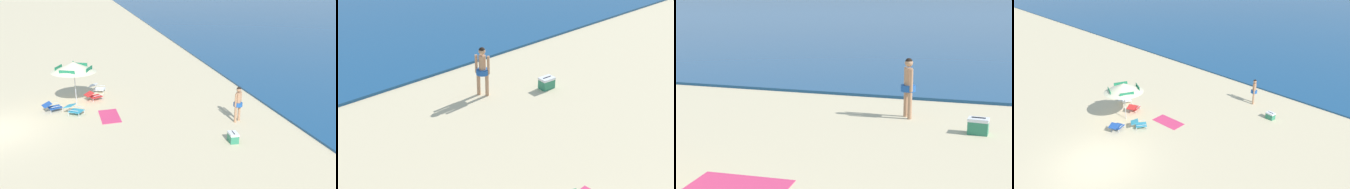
% 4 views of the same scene
% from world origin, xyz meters
% --- Properties ---
extents(person_standing_near_shore, '(0.41, 0.43, 1.67)m').
position_xyz_m(person_standing_near_shore, '(1.41, 10.64, 0.97)').
color(person_standing_near_shore, tan).
rests_on(person_standing_near_shore, ground).
extents(cooler_box, '(0.52, 0.39, 0.43)m').
position_xyz_m(cooler_box, '(3.34, 9.59, 0.20)').
color(cooler_box, '#2D7F5B').
rests_on(cooler_box, ground).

